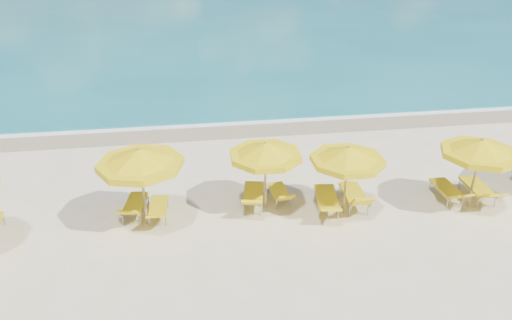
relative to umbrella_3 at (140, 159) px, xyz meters
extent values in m
plane|color=beige|center=(3.64, 0.02, -2.23)|extent=(120.00, 120.00, 0.00)
cube|color=tan|center=(3.64, 7.42, -2.23)|extent=(120.00, 2.60, 0.01)
cube|color=white|center=(3.64, 8.22, -2.23)|extent=(120.00, 1.20, 0.03)
cube|color=white|center=(-2.36, 17.02, -2.23)|extent=(14.00, 0.36, 0.05)
cube|color=white|center=(11.64, 24.02, -2.23)|extent=(18.00, 0.30, 0.05)
cylinder|color=tan|center=(0.00, 0.00, -0.98)|extent=(0.08, 0.08, 2.50)
cone|color=yellow|center=(0.00, 0.00, 0.07)|extent=(2.87, 2.87, 0.50)
cylinder|color=yellow|center=(0.00, 0.00, -0.17)|extent=(2.89, 2.89, 0.20)
sphere|color=tan|center=(0.00, 0.00, 0.33)|extent=(0.11, 0.11, 0.11)
cylinder|color=tan|center=(3.78, 0.44, -1.09)|extent=(0.07, 0.07, 2.26)
cone|color=yellow|center=(3.78, 0.44, -0.14)|extent=(2.98, 2.98, 0.45)
cylinder|color=yellow|center=(3.78, 0.44, -0.37)|extent=(3.00, 3.00, 0.18)
sphere|color=tan|center=(3.78, 0.44, 0.09)|extent=(0.10, 0.10, 0.10)
cylinder|color=tan|center=(6.20, -0.25, -1.10)|extent=(0.07, 0.07, 2.26)
cone|color=yellow|center=(6.20, -0.25, -0.15)|extent=(3.03, 3.03, 0.45)
cylinder|color=yellow|center=(6.20, -0.25, -0.37)|extent=(3.06, 3.06, 0.18)
sphere|color=tan|center=(6.20, -0.25, 0.09)|extent=(0.10, 0.10, 0.10)
cylinder|color=tan|center=(10.38, -0.50, -1.06)|extent=(0.07, 0.07, 2.34)
cone|color=yellow|center=(10.38, -0.50, -0.07)|extent=(2.40, 2.40, 0.47)
cylinder|color=yellow|center=(10.38, -0.50, -0.30)|extent=(2.42, 2.42, 0.19)
sphere|color=tan|center=(10.38, -0.50, 0.17)|extent=(0.10, 0.10, 0.10)
cube|color=yellow|center=(-0.36, 0.69, -1.85)|extent=(0.78, 1.38, 0.08)
cube|color=yellow|center=(-0.50, -0.20, -1.65)|extent=(0.66, 0.61, 0.45)
cube|color=yellow|center=(0.36, 0.42, -1.88)|extent=(0.60, 1.24, 0.07)
cube|color=yellow|center=(0.32, -0.43, -1.73)|extent=(0.57, 0.56, 0.35)
cube|color=yellow|center=(3.44, 0.72, -1.82)|extent=(0.89, 1.52, 0.09)
cube|color=yellow|center=(3.25, -0.24, -1.61)|extent=(0.73, 0.69, 0.47)
cube|color=yellow|center=(4.31, 0.83, -1.89)|extent=(0.59, 1.20, 0.07)
cube|color=yellow|center=(4.36, 0.03, -1.71)|extent=(0.55, 0.50, 0.41)
cube|color=yellow|center=(5.74, 0.16, -1.81)|extent=(0.87, 1.52, 0.09)
cube|color=yellow|center=(5.57, -0.85, -1.67)|extent=(0.74, 0.76, 0.35)
cube|color=yellow|center=(6.67, 0.21, -1.81)|extent=(0.72, 1.47, 0.09)
cube|color=yellow|center=(6.62, -0.75, -1.57)|extent=(0.67, 0.58, 0.53)
cube|color=yellow|center=(9.89, 0.14, -1.85)|extent=(0.60, 1.33, 0.08)
cube|color=yellow|center=(9.90, -0.77, -1.66)|extent=(0.59, 0.56, 0.43)
cube|color=yellow|center=(10.93, 0.04, -1.82)|extent=(0.70, 1.44, 0.09)
cube|color=yellow|center=(10.88, -0.94, -1.62)|extent=(0.66, 0.62, 0.46)
camera|label=1|loc=(1.42, -13.36, 6.31)|focal=35.00mm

